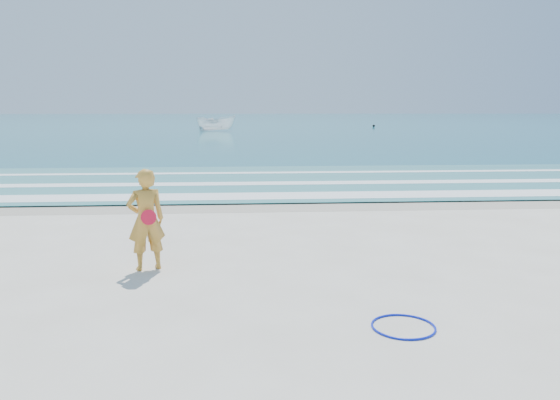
{
  "coord_description": "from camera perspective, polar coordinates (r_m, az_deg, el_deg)",
  "views": [
    {
      "loc": [
        -0.19,
        -7.02,
        2.91
      ],
      "look_at": [
        0.57,
        4.0,
        1.0
      ],
      "focal_mm": 35.0,
      "sensor_mm": 36.0,
      "label": 1
    }
  ],
  "objects": [
    {
      "name": "ground",
      "position": [
        7.6,
        -2.26,
        -12.69
      ],
      "size": [
        400.0,
        400.0,
        0.0
      ],
      "primitive_type": "plane",
      "color": "silver",
      "rests_on": "ground"
    },
    {
      "name": "wet_sand",
      "position": [
        16.29,
        -3.2,
        -0.5
      ],
      "size": [
        400.0,
        2.4,
        0.0
      ],
      "primitive_type": "cube",
      "color": "#B2A893",
      "rests_on": "ground"
    },
    {
      "name": "ocean",
      "position": [
        112.06,
        -3.87,
        8.29
      ],
      "size": [
        400.0,
        190.0,
        0.04
      ],
      "primitive_type": "cube",
      "color": "#19727F",
      "rests_on": "ground"
    },
    {
      "name": "shallow",
      "position": [
        21.22,
        -3.39,
        2.02
      ],
      "size": [
        400.0,
        10.0,
        0.01
      ],
      "primitive_type": "cube",
      "color": "#59B7AD",
      "rests_on": "ocean"
    },
    {
      "name": "foam_near",
      "position": [
        17.56,
        -3.26,
        0.42
      ],
      "size": [
        400.0,
        1.4,
        0.01
      ],
      "primitive_type": "cube",
      "color": "white",
      "rests_on": "shallow"
    },
    {
      "name": "foam_mid",
      "position": [
        20.42,
        -3.36,
        1.74
      ],
      "size": [
        400.0,
        0.9,
        0.01
      ],
      "primitive_type": "cube",
      "color": "white",
      "rests_on": "shallow"
    },
    {
      "name": "foam_far",
      "position": [
        23.7,
        -3.45,
        2.86
      ],
      "size": [
        400.0,
        0.6,
        0.01
      ],
      "primitive_type": "cube",
      "color": "white",
      "rests_on": "shallow"
    },
    {
      "name": "hoop",
      "position": [
        7.62,
        12.76,
        -12.76
      ],
      "size": [
        0.97,
        0.97,
        0.03
      ],
      "primitive_type": "torus",
      "rotation": [
        0.0,
        0.0,
        0.14
      ],
      "color": "#0A1CC4",
      "rests_on": "ground"
    },
    {
      "name": "boat",
      "position": [
        64.39,
        -6.7,
        7.96
      ],
      "size": [
        4.74,
        2.2,
        1.77
      ],
      "primitive_type": "imported",
      "rotation": [
        0.0,
        0.0,
        1.46
      ],
      "color": "white",
      "rests_on": "ocean"
    },
    {
      "name": "buoy",
      "position": [
        77.0,
        9.77,
        7.65
      ],
      "size": [
        0.36,
        0.36,
        0.36
      ],
      "primitive_type": "sphere",
      "color": "black",
      "rests_on": "ocean"
    },
    {
      "name": "woman",
      "position": [
        9.99,
        -13.82,
        -2.0
      ],
      "size": [
        0.78,
        0.65,
        1.83
      ],
      "color": "gold",
      "rests_on": "ground"
    }
  ]
}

